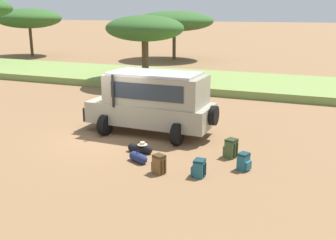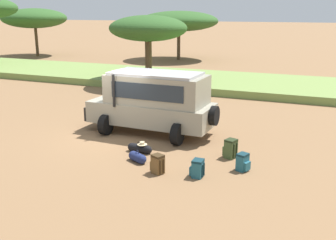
# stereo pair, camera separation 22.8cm
# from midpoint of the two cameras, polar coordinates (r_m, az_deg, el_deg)

# --- Properties ---
(ground_plane) EXTENTS (320.00, 320.00, 0.00)m
(ground_plane) POSITION_cam_midpoint_polar(r_m,az_deg,el_deg) (15.47, -6.90, -2.26)
(ground_plane) COLOR olive
(grass_bank) EXTENTS (120.00, 7.00, 0.44)m
(grass_bank) POSITION_cam_midpoint_polar(r_m,az_deg,el_deg) (26.14, 6.08, 5.62)
(grass_bank) COLOR olive
(grass_bank) RESTS_ON ground_plane
(safari_vehicle) EXTENTS (5.37, 2.80, 2.44)m
(safari_vehicle) POSITION_cam_midpoint_polar(r_m,az_deg,el_deg) (15.39, -1.67, 2.76)
(safari_vehicle) COLOR gray
(safari_vehicle) RESTS_ON ground_plane
(backpack_beside_front_wheel) EXTENTS (0.41, 0.38, 0.53)m
(backpack_beside_front_wheel) POSITION_cam_midpoint_polar(r_m,az_deg,el_deg) (11.62, 4.86, -7.02)
(backpack_beside_front_wheel) COLOR #235B6B
(backpack_beside_front_wheel) RESTS_ON ground_plane
(backpack_cluster_center) EXTENTS (0.48, 0.46, 0.64)m
(backpack_cluster_center) POSITION_cam_midpoint_polar(r_m,az_deg,el_deg) (13.19, 9.55, -4.14)
(backpack_cluster_center) COLOR #42562D
(backpack_cluster_center) RESTS_ON ground_plane
(backpack_near_rear_wheel) EXTENTS (0.47, 0.40, 0.59)m
(backpack_near_rear_wheel) POSITION_cam_midpoint_polar(r_m,az_deg,el_deg) (11.81, -0.97, -6.44)
(backpack_near_rear_wheel) COLOR brown
(backpack_near_rear_wheel) RESTS_ON ground_plane
(backpack_outermost) EXTENTS (0.44, 0.42, 0.55)m
(backpack_outermost) POSITION_cam_midpoint_polar(r_m,az_deg,el_deg) (12.24, 11.34, -6.04)
(backpack_outermost) COLOR #235B6B
(backpack_outermost) RESTS_ON ground_plane
(duffel_bag_low_black_case) EXTENTS (0.93, 0.35, 0.40)m
(duffel_bag_low_black_case) POSITION_cam_midpoint_polar(r_m,az_deg,el_deg) (13.55, -3.62, -4.10)
(duffel_bag_low_black_case) COLOR black
(duffel_bag_low_black_case) RESTS_ON ground_plane
(duffel_bag_soft_canvas) EXTENTS (0.72, 0.51, 0.40)m
(duffel_bag_soft_canvas) POSITION_cam_midpoint_polar(r_m,az_deg,el_deg) (12.75, -3.94, -5.42)
(duffel_bag_soft_canvas) COLOR navy
(duffel_bag_soft_canvas) RESTS_ON ground_plane
(acacia_tree_far_left) EXTENTS (6.43, 7.01, 4.94)m
(acacia_tree_far_left) POSITION_cam_midpoint_polar(r_m,az_deg,el_deg) (44.63, -18.65, 13.81)
(acacia_tree_far_left) COLOR brown
(acacia_tree_far_left) RESTS_ON ground_plane
(acacia_tree_centre_back) EXTENTS (7.66, 7.39, 4.69)m
(acacia_tree_centre_back) POSITION_cam_midpoint_polar(r_m,az_deg,el_deg) (39.25, 1.75, 14.15)
(acacia_tree_centre_back) COLOR brown
(acacia_tree_centre_back) RESTS_ON ground_plane
(acacia_tree_right_mid) EXTENTS (4.99, 4.78, 4.45)m
(acacia_tree_right_mid) POSITION_cam_midpoint_polar(r_m,az_deg,el_deg) (25.48, -2.65, 13.10)
(acacia_tree_right_mid) COLOR brown
(acacia_tree_right_mid) RESTS_ON ground_plane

